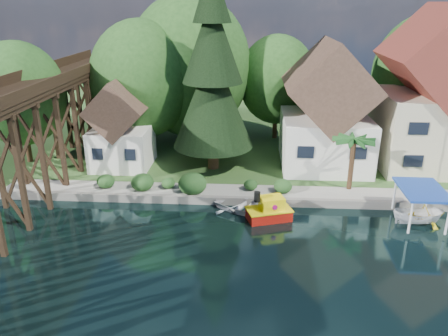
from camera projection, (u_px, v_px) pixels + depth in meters
The scene contains 16 objects.
ground at pixel (241, 264), 25.58m from camera, with size 140.00×140.00×0.00m, color black.
bank at pixel (248, 117), 57.18m from camera, with size 140.00×52.00×0.50m, color #2A4C1E.
seawall at pixel (297, 203), 32.69m from camera, with size 60.00×0.40×0.62m, color slate.
promenade at pixel (322, 193), 33.70m from camera, with size 50.00×2.60×0.06m, color gray.
trestle_bridge at pixel (7, 145), 29.45m from camera, with size 4.12×44.18×9.30m.
house_left at pixel (326, 114), 38.23m from camera, with size 7.64×8.64×11.02m.
house_center at pixel (432, 100), 37.70m from camera, with size 8.65×9.18×13.89m.
shed at pixel (121, 130), 38.38m from camera, with size 5.09×5.40×7.85m.
bg_trees at pixel (258, 79), 42.72m from camera, with size 49.90×13.30×10.57m.
shrubs at pixel (185, 182), 34.04m from camera, with size 15.76×2.47×1.70m.
conifer at pixel (213, 75), 36.05m from camera, with size 6.92×6.92×17.04m.
palm_tree at pixel (354, 142), 33.15m from camera, with size 3.44×3.44×4.50m.
tugboat at pixel (269, 211), 30.63m from camera, with size 3.47×2.56×2.25m.
boat_white_a at pixel (244, 205), 31.93m from camera, with size 3.17×4.44×0.92m, color silver.
boat_canopy at pixel (419, 209), 29.78m from camera, with size 3.37×4.19×2.67m.
boat_yellow at pixel (426, 212), 30.22m from camera, with size 2.42×2.81×1.48m, color yellow.
Camera 1 is at (0.43, -21.89, 14.42)m, focal length 35.00 mm.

